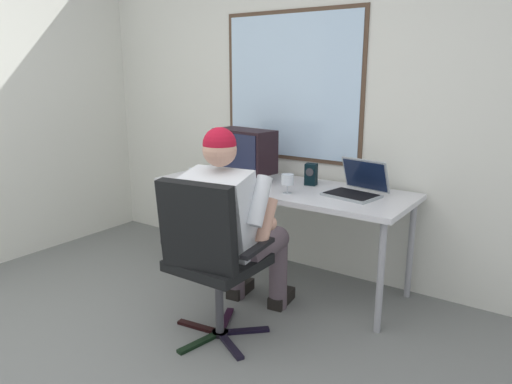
{
  "coord_description": "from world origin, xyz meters",
  "views": [
    {
      "loc": [
        1.67,
        -1.07,
        1.53
      ],
      "look_at": [
        -0.0,
        1.34,
        0.79
      ],
      "focal_mm": 33.58,
      "sensor_mm": 36.0,
      "label": 1
    }
  ],
  "objects_px": {
    "office_chair": "(209,251)",
    "laptop": "(358,186)",
    "desk_speaker": "(311,174)",
    "desk": "(281,193)",
    "person_seated": "(233,223)",
    "crt_monitor": "(244,151)",
    "wine_glass": "(287,180)"
  },
  "relations": [
    {
      "from": "desk",
      "to": "crt_monitor",
      "type": "bearing_deg",
      "value": 178.08
    },
    {
      "from": "desk",
      "to": "laptop",
      "type": "height_order",
      "value": "laptop"
    },
    {
      "from": "office_chair",
      "to": "crt_monitor",
      "type": "relative_size",
      "value": 1.98
    },
    {
      "from": "desk_speaker",
      "to": "laptop",
      "type": "bearing_deg",
      "value": -10.29
    },
    {
      "from": "laptop",
      "to": "desk",
      "type": "bearing_deg",
      "value": -173.36
    },
    {
      "from": "office_chair",
      "to": "wine_glass",
      "type": "bearing_deg",
      "value": 87.62
    },
    {
      "from": "office_chair",
      "to": "desk",
      "type": "bearing_deg",
      "value": 97.38
    },
    {
      "from": "laptop",
      "to": "office_chair",
      "type": "bearing_deg",
      "value": -113.02
    },
    {
      "from": "desk",
      "to": "crt_monitor",
      "type": "distance_m",
      "value": 0.43
    },
    {
      "from": "office_chair",
      "to": "desk_speaker",
      "type": "xyz_separation_m",
      "value": [
        0.04,
        1.09,
        0.25
      ]
    },
    {
      "from": "laptop",
      "to": "desk_speaker",
      "type": "distance_m",
      "value": 0.39
    },
    {
      "from": "crt_monitor",
      "to": "desk",
      "type": "bearing_deg",
      "value": -1.92
    },
    {
      "from": "wine_glass",
      "to": "desk",
      "type": "bearing_deg",
      "value": 132.06
    },
    {
      "from": "wine_glass",
      "to": "desk_speaker",
      "type": "distance_m",
      "value": 0.31
    },
    {
      "from": "laptop",
      "to": "wine_glass",
      "type": "height_order",
      "value": "laptop"
    },
    {
      "from": "crt_monitor",
      "to": "person_seated",
      "type": "bearing_deg",
      "value": -58.79
    },
    {
      "from": "crt_monitor",
      "to": "desk_speaker",
      "type": "bearing_deg",
      "value": 13.92
    },
    {
      "from": "desk",
      "to": "laptop",
      "type": "xyz_separation_m",
      "value": [
        0.56,
        0.06,
        0.11
      ]
    },
    {
      "from": "desk",
      "to": "wine_glass",
      "type": "bearing_deg",
      "value": -47.94
    },
    {
      "from": "person_seated",
      "to": "desk_speaker",
      "type": "xyz_separation_m",
      "value": [
        0.07,
        0.83,
        0.16
      ]
    },
    {
      "from": "office_chair",
      "to": "wine_glass",
      "type": "height_order",
      "value": "office_chair"
    },
    {
      "from": "office_chair",
      "to": "laptop",
      "type": "distance_m",
      "value": 1.13
    },
    {
      "from": "crt_monitor",
      "to": "office_chair",
      "type": "bearing_deg",
      "value": -64.68
    },
    {
      "from": "office_chair",
      "to": "crt_monitor",
      "type": "xyz_separation_m",
      "value": [
        -0.46,
        0.96,
        0.38
      ]
    },
    {
      "from": "wine_glass",
      "to": "person_seated",
      "type": "bearing_deg",
      "value": -96.84
    },
    {
      "from": "crt_monitor",
      "to": "laptop",
      "type": "xyz_separation_m",
      "value": [
        0.89,
        0.05,
        -0.15
      ]
    },
    {
      "from": "laptop",
      "to": "person_seated",
      "type": "bearing_deg",
      "value": -121.42
    },
    {
      "from": "office_chair",
      "to": "person_seated",
      "type": "height_order",
      "value": "person_seated"
    },
    {
      "from": "laptop",
      "to": "crt_monitor",
      "type": "bearing_deg",
      "value": -176.55
    },
    {
      "from": "office_chair",
      "to": "laptop",
      "type": "height_order",
      "value": "office_chair"
    },
    {
      "from": "desk",
      "to": "person_seated",
      "type": "bearing_deg",
      "value": -82.31
    },
    {
      "from": "crt_monitor",
      "to": "laptop",
      "type": "height_order",
      "value": "crt_monitor"
    }
  ]
}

